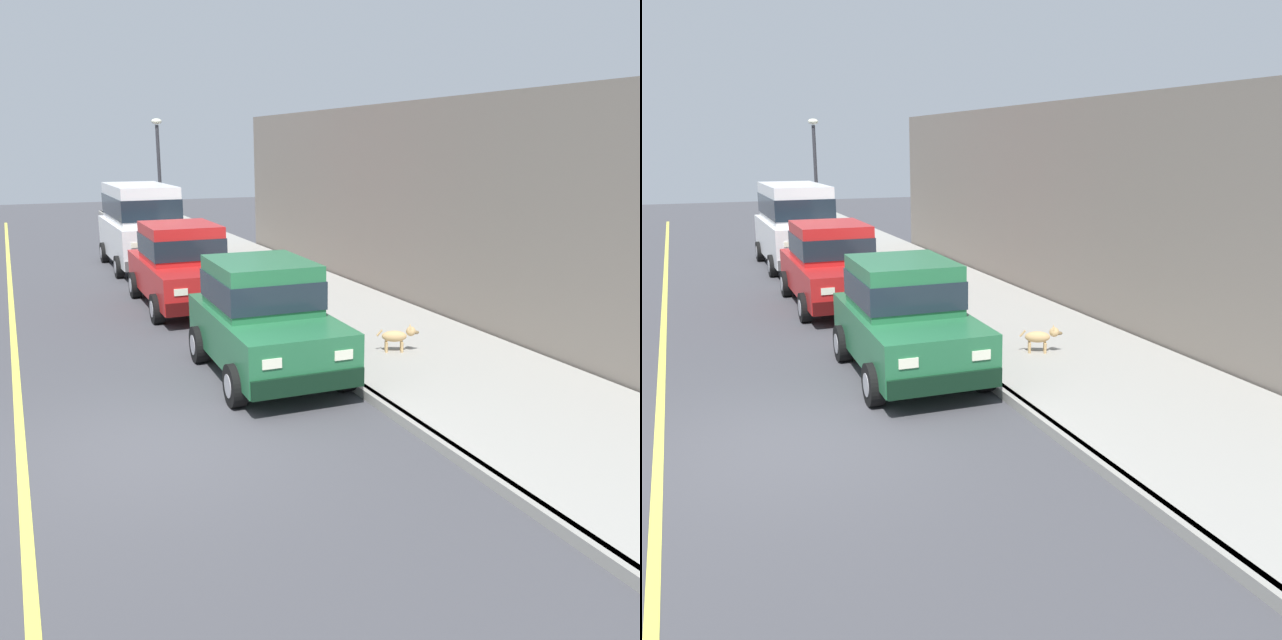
{
  "view_description": "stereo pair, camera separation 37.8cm",
  "coord_description": "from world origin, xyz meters",
  "views": [
    {
      "loc": [
        -1.45,
        -8.26,
        3.7
      ],
      "look_at": [
        3.13,
        2.0,
        0.85
      ],
      "focal_mm": 39.04,
      "sensor_mm": 36.0,
      "label": 1
    },
    {
      "loc": [
        -1.1,
        -8.41,
        3.7
      ],
      "look_at": [
        3.13,
        2.0,
        0.85
      ],
      "focal_mm": 39.04,
      "sensor_mm": 36.0,
      "label": 2
    }
  ],
  "objects": [
    {
      "name": "dog_tan",
      "position": [
        4.6,
        1.93,
        0.43
      ],
      "size": [
        0.71,
        0.39,
        0.49
      ],
      "color": "tan",
      "rests_on": "sidewalk"
    },
    {
      "name": "curb",
      "position": [
        3.2,
        0.0,
        0.07
      ],
      "size": [
        0.16,
        64.0,
        0.14
      ],
      "primitive_type": "cube",
      "color": "gray",
      "rests_on": "ground"
    },
    {
      "name": "lane_centre_line",
      "position": [
        -1.6,
        0.0,
        0.0
      ],
      "size": [
        0.12,
        57.6,
        0.01
      ],
      "primitive_type": "cube",
      "color": "#E0D64C",
      "rests_on": "ground"
    },
    {
      "name": "street_lamp",
      "position": [
        3.55,
        16.82,
        2.91
      ],
      "size": [
        0.36,
        0.36,
        4.42
      ],
      "color": "#2D2D33",
      "rests_on": "sidewalk"
    },
    {
      "name": "sidewalk",
      "position": [
        5.0,
        0.0,
        0.07
      ],
      "size": [
        3.6,
        64.0,
        0.14
      ],
      "primitive_type": "cube",
      "color": "#99968E",
      "rests_on": "ground"
    },
    {
      "name": "car_green_hatchback",
      "position": [
        2.19,
        2.13,
        0.98
      ],
      "size": [
        2.03,
        3.84,
        1.88
      ],
      "color": "#23663D",
      "rests_on": "ground"
    },
    {
      "name": "car_red_sedan",
      "position": [
        2.13,
        7.64,
        0.98
      ],
      "size": [
        2.06,
        4.61,
        1.92
      ],
      "color": "red",
      "rests_on": "ground"
    },
    {
      "name": "ground_plane",
      "position": [
        0.0,
        0.0,
        0.0
      ],
      "size": [
        80.0,
        80.0,
        0.0
      ],
      "primitive_type": "plane",
      "color": "#424247"
    },
    {
      "name": "car_white_van",
      "position": [
        2.21,
        13.34,
        1.39
      ],
      "size": [
        2.17,
        4.91,
        2.52
      ],
      "color": "white",
      "rests_on": "ground"
    },
    {
      "name": "building_facade",
      "position": [
        7.1,
        6.18,
        2.31
      ],
      "size": [
        0.5,
        20.0,
        4.63
      ],
      "primitive_type": "cube",
      "color": "slate",
      "rests_on": "ground"
    }
  ]
}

